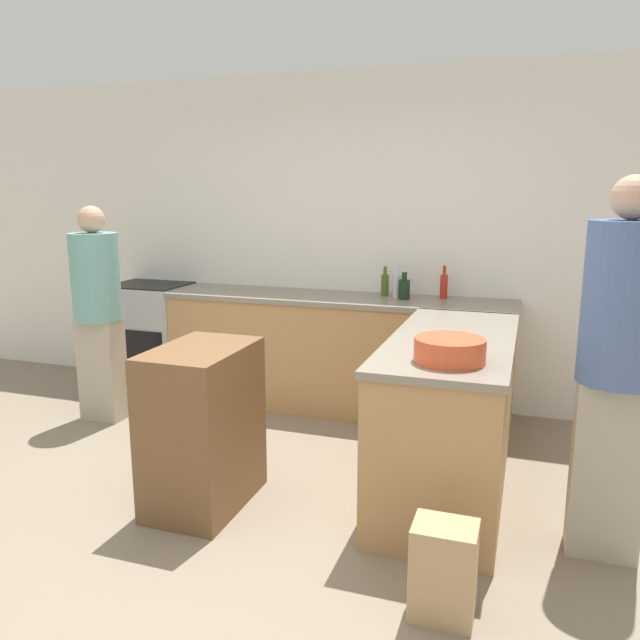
% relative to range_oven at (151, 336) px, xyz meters
% --- Properties ---
extents(ground_plane, '(14.00, 14.00, 0.00)m').
position_rel_range_oven_xyz_m(ground_plane, '(1.76, -2.11, -0.47)').
color(ground_plane, gray).
extents(wall_back, '(8.00, 0.06, 2.70)m').
position_rel_range_oven_xyz_m(wall_back, '(1.76, 0.32, 0.88)').
color(wall_back, white).
rests_on(wall_back, ground_plane).
extents(counter_back, '(2.79, 0.64, 0.93)m').
position_rel_range_oven_xyz_m(counter_back, '(1.76, -0.01, -0.00)').
color(counter_back, tan).
rests_on(counter_back, ground_plane).
extents(counter_peninsula, '(0.69, 1.70, 0.93)m').
position_rel_range_oven_xyz_m(counter_peninsula, '(2.81, -1.15, -0.00)').
color(counter_peninsula, tan).
rests_on(counter_peninsula, ground_plane).
extents(range_oven, '(0.71, 0.59, 0.95)m').
position_rel_range_oven_xyz_m(range_oven, '(0.00, 0.00, 0.00)').
color(range_oven, '#ADADB2').
rests_on(range_oven, ground_plane).
extents(island_table, '(0.46, 0.70, 0.92)m').
position_rel_range_oven_xyz_m(island_table, '(1.52, -1.78, -0.01)').
color(island_table, brown).
rests_on(island_table, ground_plane).
extents(mixing_bowl, '(0.35, 0.35, 0.12)m').
position_rel_range_oven_xyz_m(mixing_bowl, '(2.86, -1.69, 0.52)').
color(mixing_bowl, '#DB512D').
rests_on(mixing_bowl, counter_peninsula).
extents(vinegar_bottle_clear, '(0.07, 0.07, 0.25)m').
position_rel_range_oven_xyz_m(vinegar_bottle_clear, '(2.22, 0.10, 0.56)').
color(vinegar_bottle_clear, silver).
rests_on(vinegar_bottle_clear, counter_back).
extents(wine_bottle_dark, '(0.09, 0.09, 0.21)m').
position_rel_range_oven_xyz_m(wine_bottle_dark, '(2.29, 0.02, 0.55)').
color(wine_bottle_dark, black).
rests_on(wine_bottle_dark, counter_back).
extents(hot_sauce_bottle, '(0.06, 0.06, 0.26)m').
position_rel_range_oven_xyz_m(hot_sauce_bottle, '(2.57, 0.15, 0.56)').
color(hot_sauce_bottle, red).
rests_on(hot_sauce_bottle, counter_back).
extents(olive_oil_bottle, '(0.06, 0.06, 0.24)m').
position_rel_range_oven_xyz_m(olive_oil_bottle, '(2.11, 0.13, 0.56)').
color(olive_oil_bottle, '#475B1E').
rests_on(olive_oil_bottle, counter_back).
extents(person_by_range, '(0.36, 0.36, 1.65)m').
position_rel_range_oven_xyz_m(person_by_range, '(0.10, -0.83, 0.42)').
color(person_by_range, '#ADA38E').
rests_on(person_by_range, ground_plane).
extents(person_at_peninsula, '(0.36, 0.36, 1.83)m').
position_rel_range_oven_xyz_m(person_at_peninsula, '(3.62, -1.60, 0.52)').
color(person_at_peninsula, '#ADA38E').
rests_on(person_at_peninsula, ground_plane).
extents(paper_bag, '(0.27, 0.21, 0.42)m').
position_rel_range_oven_xyz_m(paper_bag, '(2.95, -2.32, -0.26)').
color(paper_bag, tan).
rests_on(paper_bag, ground_plane).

